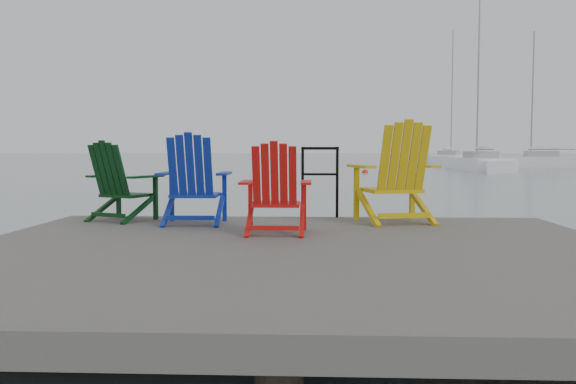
{
  "coord_description": "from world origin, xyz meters",
  "views": [
    {
      "loc": [
        0.18,
        -5.3,
        1.37
      ],
      "look_at": [
        -0.14,
        2.06,
        0.85
      ],
      "focal_mm": 38.0,
      "sensor_mm": 36.0,
      "label": 1
    }
  ],
  "objects_px": {
    "sailboat_mid": "(450,159)",
    "buoy_b": "(365,173)",
    "handrail": "(320,175)",
    "sailboat_near": "(478,165)",
    "sailboat_far": "(536,163)",
    "chair_green": "(120,182)",
    "chair_yellow": "(396,173)",
    "buoy_d": "(478,170)",
    "chair_red": "(276,189)",
    "chair_blue": "(193,180)"
  },
  "relations": [
    {
      "from": "sailboat_mid",
      "to": "buoy_b",
      "type": "distance_m",
      "value": 29.59
    },
    {
      "from": "handrail",
      "to": "sailboat_near",
      "type": "bearing_deg",
      "value": 71.87
    },
    {
      "from": "sailboat_far",
      "to": "buoy_b",
      "type": "xyz_separation_m",
      "value": [
        -13.53,
        -10.64,
        -0.36
      ]
    },
    {
      "from": "chair_green",
      "to": "chair_yellow",
      "type": "distance_m",
      "value": 3.32
    },
    {
      "from": "sailboat_near",
      "to": "sailboat_far",
      "type": "xyz_separation_m",
      "value": [
        5.83,
        5.97,
        0.0
      ]
    },
    {
      "from": "sailboat_near",
      "to": "sailboat_far",
      "type": "relative_size",
      "value": 1.17
    },
    {
      "from": "buoy_d",
      "to": "sailboat_far",
      "type": "bearing_deg",
      "value": 41.47
    },
    {
      "from": "chair_green",
      "to": "chair_red",
      "type": "distance_m",
      "value": 2.24
    },
    {
      "from": "sailboat_far",
      "to": "buoy_d",
      "type": "relative_size",
      "value": 29.96
    },
    {
      "from": "handrail",
      "to": "chair_red",
      "type": "height_order",
      "value": "chair_red"
    },
    {
      "from": "chair_blue",
      "to": "chair_red",
      "type": "relative_size",
      "value": 1.11
    },
    {
      "from": "chair_red",
      "to": "sailboat_near",
      "type": "height_order",
      "value": "sailboat_near"
    },
    {
      "from": "sailboat_near",
      "to": "sailboat_mid",
      "type": "xyz_separation_m",
      "value": [
        3.18,
        22.85,
        -0.0
      ]
    },
    {
      "from": "chair_yellow",
      "to": "sailboat_far",
      "type": "bearing_deg",
      "value": 54.2
    },
    {
      "from": "chair_yellow",
      "to": "sailboat_mid",
      "type": "height_order",
      "value": "sailboat_mid"
    },
    {
      "from": "chair_red",
      "to": "buoy_d",
      "type": "relative_size",
      "value": 2.66
    },
    {
      "from": "handrail",
      "to": "chair_red",
      "type": "bearing_deg",
      "value": -106.49
    },
    {
      "from": "chair_blue",
      "to": "sailboat_far",
      "type": "distance_m",
      "value": 42.89
    },
    {
      "from": "buoy_b",
      "to": "buoy_d",
      "type": "relative_size",
      "value": 1.13
    },
    {
      "from": "sailboat_mid",
      "to": "buoy_b",
      "type": "relative_size",
      "value": 35.26
    },
    {
      "from": "sailboat_mid",
      "to": "sailboat_far",
      "type": "xyz_separation_m",
      "value": [
        2.65,
        -16.88,
        0.0
      ]
    },
    {
      "from": "chair_red",
      "to": "sailboat_mid",
      "type": "relative_size",
      "value": 0.07
    },
    {
      "from": "buoy_b",
      "to": "buoy_d",
      "type": "xyz_separation_m",
      "value": [
        7.95,
        5.72,
        0.0
      ]
    },
    {
      "from": "chair_red",
      "to": "sailboat_near",
      "type": "distance_m",
      "value": 35.56
    },
    {
      "from": "chair_green",
      "to": "sailboat_mid",
      "type": "height_order",
      "value": "sailboat_mid"
    },
    {
      "from": "chair_yellow",
      "to": "buoy_b",
      "type": "xyz_separation_m",
      "value": [
        1.96,
        28.11,
        -1.09
      ]
    },
    {
      "from": "chair_yellow",
      "to": "buoy_d",
      "type": "bearing_deg",
      "value": 59.65
    },
    {
      "from": "chair_blue",
      "to": "chair_yellow",
      "type": "relative_size",
      "value": 0.88
    },
    {
      "from": "chair_red",
      "to": "sailboat_near",
      "type": "xyz_separation_m",
      "value": [
        11.02,
        33.8,
        -0.61
      ]
    },
    {
      "from": "chair_yellow",
      "to": "buoy_b",
      "type": "distance_m",
      "value": 28.2
    },
    {
      "from": "sailboat_mid",
      "to": "buoy_d",
      "type": "bearing_deg",
      "value": -75.45
    },
    {
      "from": "sailboat_mid",
      "to": "buoy_d",
      "type": "distance_m",
      "value": 22.0
    },
    {
      "from": "chair_blue",
      "to": "sailboat_mid",
      "type": "relative_size",
      "value": 0.07
    },
    {
      "from": "buoy_b",
      "to": "chair_green",
      "type": "bearing_deg",
      "value": -100.65
    },
    {
      "from": "sailboat_near",
      "to": "sailboat_far",
      "type": "bearing_deg",
      "value": 45.87
    },
    {
      "from": "chair_green",
      "to": "buoy_b",
      "type": "distance_m",
      "value": 28.57
    },
    {
      "from": "handrail",
      "to": "sailboat_far",
      "type": "distance_m",
      "value": 41.57
    },
    {
      "from": "sailboat_near",
      "to": "buoy_d",
      "type": "bearing_deg",
      "value": 76.53
    },
    {
      "from": "chair_yellow",
      "to": "buoy_b",
      "type": "bearing_deg",
      "value": 71.99
    },
    {
      "from": "chair_yellow",
      "to": "sailboat_near",
      "type": "height_order",
      "value": "sailboat_near"
    },
    {
      "from": "chair_blue",
      "to": "sailboat_near",
      "type": "xyz_separation_m",
      "value": [
        12.02,
        33.02,
        -0.66
      ]
    },
    {
      "from": "chair_blue",
      "to": "sailboat_mid",
      "type": "xyz_separation_m",
      "value": [
        15.19,
        55.88,
        -0.66
      ]
    },
    {
      "from": "chair_green",
      "to": "chair_blue",
      "type": "distance_m",
      "value": 1.01
    },
    {
      "from": "sailboat_near",
      "to": "chair_red",
      "type": "bearing_deg",
      "value": -107.89
    },
    {
      "from": "chair_blue",
      "to": "buoy_b",
      "type": "height_order",
      "value": "chair_blue"
    },
    {
      "from": "chair_blue",
      "to": "handrail",
      "type": "bearing_deg",
      "value": 26.67
    },
    {
      "from": "sailboat_far",
      "to": "sailboat_near",
      "type": "bearing_deg",
      "value": 140.6
    },
    {
      "from": "chair_green",
      "to": "buoy_b",
      "type": "height_order",
      "value": "chair_green"
    },
    {
      "from": "sailboat_near",
      "to": "chair_green",
      "type": "bearing_deg",
      "value": -111.47
    },
    {
      "from": "chair_green",
      "to": "chair_blue",
      "type": "height_order",
      "value": "chair_blue"
    }
  ]
}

